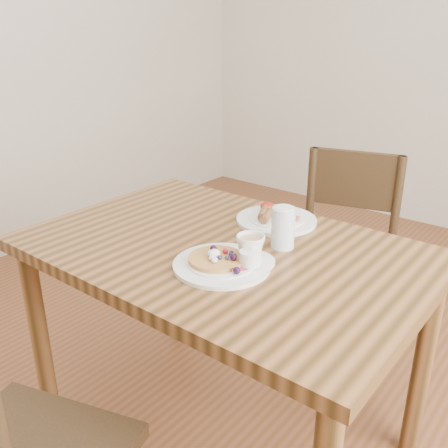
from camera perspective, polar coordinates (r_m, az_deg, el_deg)
name	(u,v)px	position (r m, az deg, el deg)	size (l,w,h in m)	color
ground	(224,435)	(1.95, 0.00, -22.95)	(5.00, 5.00, 0.00)	brown
dining_table	(224,274)	(1.55, 0.00, -5.77)	(1.20, 0.80, 0.75)	brown
chair_far	(343,249)	(2.14, 13.43, -2.84)	(0.52, 0.52, 0.88)	#332412
pancake_plate	(223,262)	(1.37, -0.06, -4.41)	(0.27, 0.27, 0.06)	white
breakfast_plate	(275,218)	(1.69, 5.88, 0.65)	(0.27, 0.27, 0.04)	white
teacup_saucer	(250,251)	(1.39, 3.04, -3.08)	(0.14, 0.14, 0.08)	white
water_glass	(283,228)	(1.48, 6.76, -0.43)	(0.07, 0.07, 0.12)	silver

